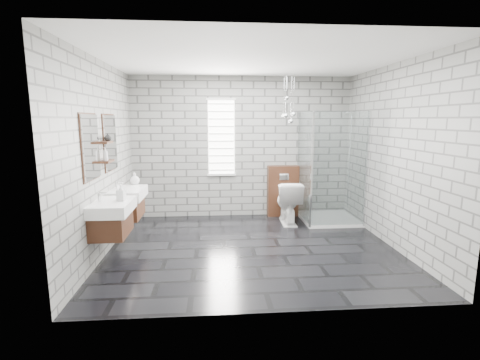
{
  "coord_description": "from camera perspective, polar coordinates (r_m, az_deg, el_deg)",
  "views": [
    {
      "loc": [
        -0.56,
        -4.93,
        1.88
      ],
      "look_at": [
        -0.15,
        0.35,
        0.97
      ],
      "focal_mm": 26.0,
      "sensor_mm": 36.0,
      "label": 1
    }
  ],
  "objects": [
    {
      "name": "wall_back",
      "position": [
        6.78,
        0.33,
        5.33
      ],
      "size": [
        4.2,
        0.02,
        2.7
      ],
      "primitive_type": "cube",
      "color": "gray",
      "rests_on": "floor"
    },
    {
      "name": "flush_plate",
      "position": [
        6.75,
        7.26,
        0.53
      ],
      "size": [
        0.18,
        0.01,
        0.12
      ],
      "primitive_type": "cube",
      "color": "silver",
      "rests_on": "cistern_panel"
    },
    {
      "name": "soap_bottle_a",
      "position": [
        4.74,
        -18.94,
        -1.95
      ],
      "size": [
        0.11,
        0.11,
        0.22
      ],
      "primitive_type": "imported",
      "rotation": [
        0.0,
        0.0,
        -0.16
      ],
      "color": "#B2B2B2",
      "rests_on": "vanity_left"
    },
    {
      "name": "shelf_upper",
      "position": [
        5.1,
        -21.26,
        5.77
      ],
      "size": [
        0.14,
        0.3,
        0.03
      ],
      "primitive_type": "cube",
      "color": "#422314",
      "rests_on": "wall_left"
    },
    {
      "name": "wall_front",
      "position": [
        3.21,
        5.72,
        0.23
      ],
      "size": [
        4.2,
        0.02,
        2.7
      ],
      "primitive_type": "cube",
      "color": "gray",
      "rests_on": "floor"
    },
    {
      "name": "soap_bottle_b",
      "position": [
        5.88,
        -16.89,
        0.23
      ],
      "size": [
        0.19,
        0.19,
        0.19
      ],
      "primitive_type": "imported",
      "rotation": [
        0.0,
        0.0,
        -0.39
      ],
      "color": "#B2B2B2",
      "rests_on": "vanity_right"
    },
    {
      "name": "ceiling",
      "position": [
        5.03,
        2.17,
        19.3
      ],
      "size": [
        4.2,
        3.6,
        0.02
      ],
      "primitive_type": "cube",
      "color": "white",
      "rests_on": "wall_back"
    },
    {
      "name": "shower_enclosure",
      "position": [
        6.6,
        13.91,
        -2.53
      ],
      "size": [
        1.0,
        1.0,
        2.03
      ],
      "color": "white",
      "rests_on": "floor"
    },
    {
      "name": "vanity_left",
      "position": [
        4.79,
        -20.68,
        -4.43
      ],
      "size": [
        0.47,
        0.7,
        1.57
      ],
      "color": "#422314",
      "rests_on": "wall_left"
    },
    {
      "name": "wall_right",
      "position": [
        5.63,
        23.97,
        3.56
      ],
      "size": [
        0.02,
        3.6,
        2.7
      ],
      "primitive_type": "cube",
      "color": "gray",
      "rests_on": "floor"
    },
    {
      "name": "vanity_right",
      "position": [
        5.58,
        -18.3,
        -2.31
      ],
      "size": [
        0.47,
        0.7,
        1.57
      ],
      "color": "#422314",
      "rests_on": "wall_left"
    },
    {
      "name": "soap_bottle_c",
      "position": [
        5.06,
        -21.23,
        3.99
      ],
      "size": [
        0.08,
        0.08,
        0.18
      ],
      "primitive_type": "imported",
      "rotation": [
        0.0,
        0.0,
        -0.22
      ],
      "color": "#B2B2B2",
      "rests_on": "shelf_lower"
    },
    {
      "name": "vase",
      "position": [
        5.19,
        -20.88,
        6.59
      ],
      "size": [
        0.13,
        0.13,
        0.1
      ],
      "primitive_type": "imported",
      "rotation": [
        0.0,
        0.0,
        -0.34
      ],
      "color": "#B2B2B2",
      "rests_on": "shelf_upper"
    },
    {
      "name": "pendant_cluster",
      "position": [
        6.43,
        7.89,
        10.95
      ],
      "size": [
        0.27,
        0.25,
        0.89
      ],
      "color": "silver",
      "rests_on": "ceiling"
    },
    {
      "name": "cistern_panel",
      "position": [
        6.91,
        7.03,
        -1.79
      ],
      "size": [
        0.6,
        0.2,
        1.0
      ],
      "primitive_type": "cube",
      "color": "#422314",
      "rests_on": "floor"
    },
    {
      "name": "shelf_lower",
      "position": [
        5.12,
        -21.08,
        2.87
      ],
      "size": [
        0.14,
        0.3,
        0.03
      ],
      "primitive_type": "cube",
      "color": "#422314",
      "rests_on": "wall_left"
    },
    {
      "name": "window",
      "position": [
        6.72,
        -3.08,
        6.98
      ],
      "size": [
        0.56,
        0.05,
        1.48
      ],
      "color": "white",
      "rests_on": "wall_back"
    },
    {
      "name": "toilet",
      "position": [
        6.46,
        7.86,
        -3.59
      ],
      "size": [
        0.47,
        0.79,
        0.78
      ],
      "primitive_type": "imported",
      "rotation": [
        0.0,
        0.0,
        3.1
      ],
      "color": "white",
      "rests_on": "floor"
    },
    {
      "name": "floor",
      "position": [
        5.31,
        1.97,
        -11.06
      ],
      "size": [
        4.2,
        3.6,
        0.02
      ],
      "primitive_type": "cube",
      "color": "black",
      "rests_on": "ground"
    },
    {
      "name": "wall_left",
      "position": [
        5.19,
        -21.8,
        3.24
      ],
      "size": [
        0.02,
        3.6,
        2.7
      ],
      "primitive_type": "cube",
      "color": "gray",
      "rests_on": "floor"
    }
  ]
}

